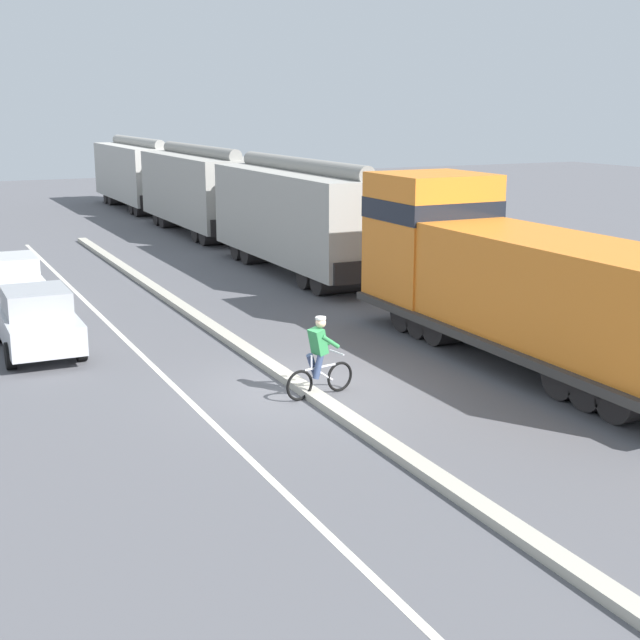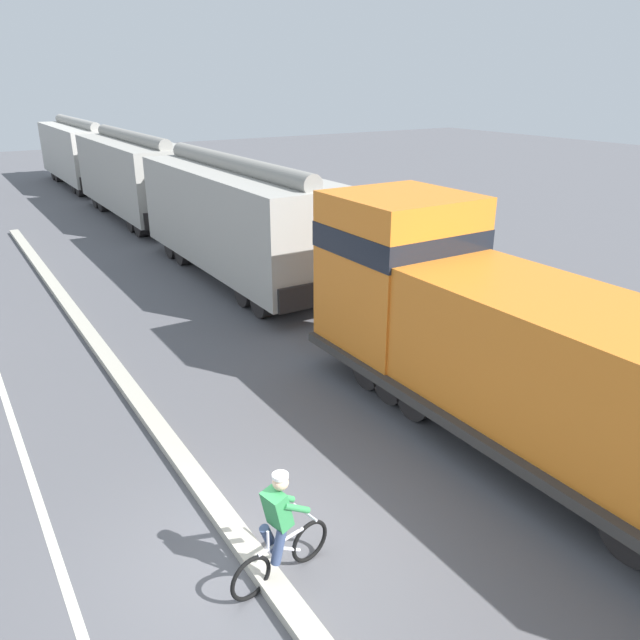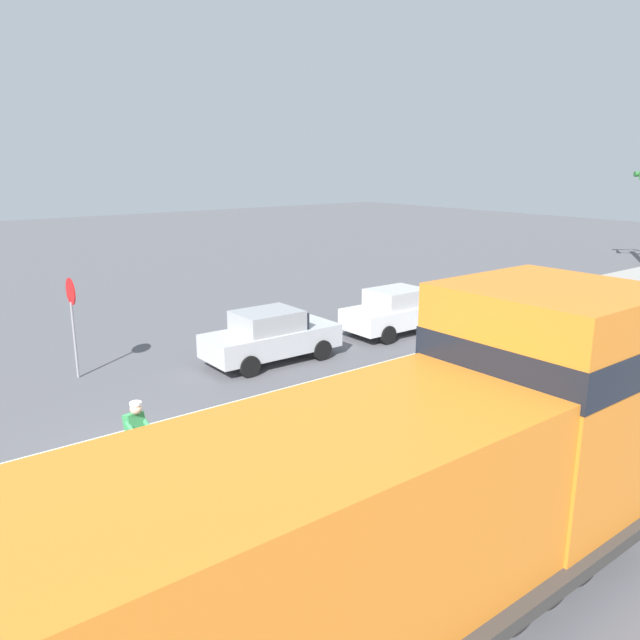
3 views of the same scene
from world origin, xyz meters
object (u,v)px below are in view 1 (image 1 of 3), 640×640
(hopper_car_trailing, at_px, (138,173))
(parked_car_silver, at_px, (37,320))
(hopper_car_middle, at_px, (200,190))
(parked_car_white, at_px, (11,282))
(hopper_car_lead, at_px, (301,217))
(cyclist, at_px, (319,359))
(locomotive, at_px, (510,284))

(hopper_car_trailing, height_order, parked_car_silver, hopper_car_trailing)
(hopper_car_middle, bearing_deg, parked_car_white, -128.27)
(parked_car_white, bearing_deg, parked_car_silver, -90.41)
(hopper_car_lead, xyz_separation_m, parked_car_white, (-10.28, -1.44, -1.26))
(hopper_car_lead, bearing_deg, hopper_car_trailing, 90.00)
(parked_car_silver, xyz_separation_m, cyclist, (4.80, -6.18, 0.00))
(locomotive, bearing_deg, cyclist, -171.10)
(locomotive, height_order, parked_car_white, locomotive)
(cyclist, bearing_deg, hopper_car_trailing, 81.33)
(locomotive, height_order, hopper_car_middle, locomotive)
(hopper_car_lead, bearing_deg, hopper_car_middle, 90.00)
(hopper_car_trailing, relative_size, cyclist, 6.18)
(hopper_car_lead, height_order, parked_car_white, hopper_car_lead)
(parked_car_silver, relative_size, cyclist, 2.46)
(hopper_car_lead, bearing_deg, locomotive, -90.00)
(hopper_car_lead, bearing_deg, parked_car_white, -172.06)
(hopper_car_middle, distance_m, cyclist, 25.26)
(hopper_car_trailing, distance_m, cyclist, 36.66)
(locomotive, xyz_separation_m, hopper_car_middle, (0.00, 23.76, 0.28))
(hopper_car_middle, relative_size, parked_car_white, 2.51)
(hopper_car_lead, distance_m, parked_car_white, 10.46)
(hopper_car_lead, relative_size, hopper_car_middle, 1.00)
(hopper_car_trailing, bearing_deg, cyclist, -98.67)
(hopper_car_trailing, bearing_deg, hopper_car_middle, -90.00)
(hopper_car_lead, xyz_separation_m, cyclist, (-5.52, -13.02, -1.26))
(hopper_car_lead, distance_m, hopper_car_middle, 11.60)
(hopper_car_lead, bearing_deg, cyclist, -112.98)
(cyclist, bearing_deg, locomotive, 8.90)
(cyclist, bearing_deg, hopper_car_lead, 67.02)
(hopper_car_middle, bearing_deg, cyclist, -102.64)
(hopper_car_trailing, distance_m, parked_car_silver, 31.79)
(parked_car_silver, bearing_deg, hopper_car_lead, 33.54)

